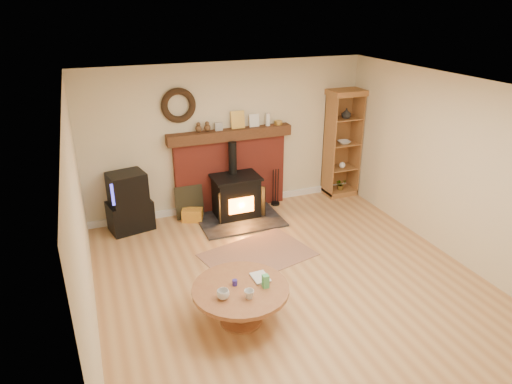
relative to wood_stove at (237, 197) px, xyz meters
name	(u,v)px	position (x,y,z in m)	size (l,w,h in m)	color
ground	(295,286)	(0.03, -2.27, -0.37)	(5.50, 5.50, 0.00)	#AB7647
room_shell	(295,163)	(0.01, -2.18, 1.35)	(5.02, 5.52, 2.61)	beige
chimney_breast	(231,166)	(0.03, 0.39, 0.44)	(2.20, 0.22, 1.78)	#9C3327
wood_stove	(237,197)	(0.00, 0.00, 0.00)	(1.40, 1.00, 1.31)	black
area_rug	(258,255)	(-0.14, -1.35, -0.36)	(1.54, 1.06, 0.01)	brown
tv_unit	(129,203)	(-1.78, 0.19, 0.11)	(0.76, 0.60, 0.99)	black
curio_cabinet	(342,143)	(2.21, 0.28, 0.65)	(0.65, 0.47, 2.03)	brown
firelog_box	(192,215)	(-0.77, 0.13, -0.26)	(0.34, 0.21, 0.21)	yellow
leaning_painting	(189,202)	(-0.77, 0.28, -0.08)	(0.48, 0.03, 0.58)	black
fire_tools	(275,198)	(0.83, 0.23, -0.23)	(0.16, 0.16, 0.70)	black
coffee_table	(241,294)	(-0.88, -2.69, 0.02)	(1.13, 1.13, 0.64)	brown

